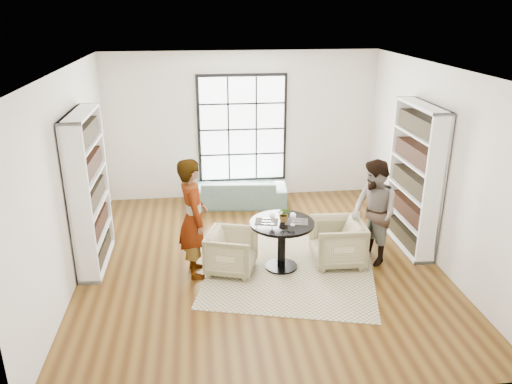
{
  "coord_description": "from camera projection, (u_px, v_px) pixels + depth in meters",
  "views": [
    {
      "loc": [
        -0.88,
        -6.97,
        3.84
      ],
      "look_at": [
        -0.02,
        0.4,
        1.04
      ],
      "focal_mm": 35.0,
      "sensor_mm": 36.0,
      "label": 1
    }
  ],
  "objects": [
    {
      "name": "ground",
      "position": [
        260.0,
        262.0,
        7.93
      ],
      "size": [
        6.0,
        6.0,
        0.0
      ],
      "primitive_type": "plane",
      "color": "brown"
    },
    {
      "name": "placemat_left",
      "position": [
        267.0,
        221.0,
        7.48
      ],
      "size": [
        0.39,
        0.32,
        0.01
      ],
      "primitive_type": "cube",
      "rotation": [
        0.0,
        0.0,
        -0.2
      ],
      "color": "black",
      "rests_on": "pedestal_table"
    },
    {
      "name": "cutlery_right",
      "position": [
        296.0,
        221.0,
        7.48
      ],
      "size": [
        0.18,
        0.24,
        0.01
      ],
      "primitive_type": null,
      "rotation": [
        0.0,
        0.0,
        -0.2
      ],
      "color": "silver",
      "rests_on": "placemat_right"
    },
    {
      "name": "flower_centerpiece",
      "position": [
        284.0,
        214.0,
        7.46
      ],
      "size": [
        0.22,
        0.19,
        0.23
      ],
      "primitive_type": "imported",
      "rotation": [
        0.0,
        0.0,
        -0.03
      ],
      "color": "gray",
      "rests_on": "pedestal_table"
    },
    {
      "name": "room_shell",
      "position": [
        256.0,
        176.0,
        7.99
      ],
      "size": [
        6.0,
        6.01,
        6.0
      ],
      "color": "silver",
      "rests_on": "ground"
    },
    {
      "name": "person_right",
      "position": [
        374.0,
        213.0,
        7.67
      ],
      "size": [
        0.8,
        0.93,
        1.66
      ],
      "primitive_type": "imported",
      "rotation": [
        0.0,
        0.0,
        -1.33
      ],
      "color": "gray",
      "rests_on": "ground"
    },
    {
      "name": "pedestal_table",
      "position": [
        282.0,
        235.0,
        7.55
      ],
      "size": [
        0.97,
        0.97,
        0.78
      ],
      "rotation": [
        0.0,
        0.0,
        -0.2
      ],
      "color": "black",
      "rests_on": "ground"
    },
    {
      "name": "cutlery_left",
      "position": [
        267.0,
        221.0,
        7.48
      ],
      "size": [
        0.18,
        0.24,
        0.01
      ],
      "primitive_type": null,
      "rotation": [
        0.0,
        0.0,
        -0.2
      ],
      "color": "silver",
      "rests_on": "placemat_left"
    },
    {
      "name": "person_left",
      "position": [
        193.0,
        218.0,
        7.28
      ],
      "size": [
        0.53,
        0.72,
        1.81
      ],
      "primitive_type": "imported",
      "rotation": [
        0.0,
        0.0,
        1.73
      ],
      "color": "gray",
      "rests_on": "ground"
    },
    {
      "name": "sofa",
      "position": [
        239.0,
        192.0,
        10.09
      ],
      "size": [
        1.97,
        0.92,
        0.56
      ],
      "primitive_type": "imported",
      "rotation": [
        0.0,
        0.0,
        3.05
      ],
      "color": "slate",
      "rests_on": "ground"
    },
    {
      "name": "rug",
      "position": [
        291.0,
        270.0,
        7.67
      ],
      "size": [
        3.04,
        3.04,
        0.01
      ],
      "primitive_type": "cube",
      "rotation": [
        0.0,
        0.0,
        -0.25
      ],
      "color": "#B7AA89",
      "rests_on": "ground"
    },
    {
      "name": "armchair_left",
      "position": [
        232.0,
        252.0,
        7.55
      ],
      "size": [
        0.89,
        0.88,
        0.65
      ],
      "primitive_type": "imported",
      "rotation": [
        0.0,
        0.0,
        1.27
      ],
      "color": "tan",
      "rests_on": "ground"
    },
    {
      "name": "wine_glass_left",
      "position": [
        272.0,
        216.0,
        7.35
      ],
      "size": [
        0.08,
        0.08,
        0.18
      ],
      "color": "silver",
      "rests_on": "pedestal_table"
    },
    {
      "name": "wine_glass_right",
      "position": [
        293.0,
        216.0,
        7.32
      ],
      "size": [
        0.09,
        0.09,
        0.2
      ],
      "color": "silver",
      "rests_on": "pedestal_table"
    },
    {
      "name": "armchair_right",
      "position": [
        337.0,
        242.0,
        7.78
      ],
      "size": [
        0.81,
        0.79,
        0.71
      ],
      "primitive_type": "imported",
      "rotation": [
        0.0,
        0.0,
        -1.61
      ],
      "color": "tan",
      "rests_on": "ground"
    },
    {
      "name": "placemat_right",
      "position": [
        296.0,
        222.0,
        7.48
      ],
      "size": [
        0.39,
        0.32,
        0.01
      ],
      "primitive_type": "cube",
      "rotation": [
        0.0,
        0.0,
        -0.2
      ],
      "color": "black",
      "rests_on": "pedestal_table"
    }
  ]
}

